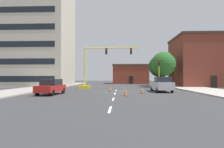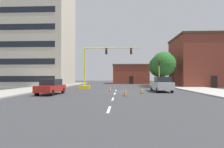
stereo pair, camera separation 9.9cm
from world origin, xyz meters
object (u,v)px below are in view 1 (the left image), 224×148
traffic_light_pole_right (159,68)px  tree_right_far (159,66)px  traffic_cone_roadside_b (110,89)px  sedan_red_near_left (51,87)px  traffic_signal_gantry (92,75)px  pickup_truck_silver (161,84)px  tree_right_mid (164,64)px  traffic_cone_roadside_c (126,92)px  traffic_cone_roadside_a (142,91)px

traffic_light_pole_right → tree_right_far: bearing=78.3°
traffic_light_pole_right → traffic_cone_roadside_b: (-7.84, -6.68, -3.22)m
traffic_cone_roadside_b → sedan_red_near_left: bearing=-143.3°
traffic_signal_gantry → pickup_truck_silver: (10.07, -5.52, -1.32)m
tree_right_mid → traffic_cone_roadside_c: (-7.79, -17.34, -4.09)m
tree_right_mid → tree_right_far: size_ratio=1.00×
traffic_signal_gantry → sedan_red_near_left: (-3.12, -10.35, -1.41)m
traffic_signal_gantry → traffic_cone_roadside_a: 11.13m
tree_right_far → traffic_cone_roadside_a: bearing=-106.8°
traffic_signal_gantry → pickup_truck_silver: bearing=-28.7°
traffic_cone_roadside_c → traffic_light_pole_right: bearing=64.9°
tree_right_far → traffic_cone_roadside_b: (-10.23, -18.18, -4.06)m
traffic_light_pole_right → traffic_cone_roadside_b: 10.79m
tree_right_far → sedan_red_near_left: 28.50m
tree_right_far → traffic_light_pole_right: bearing=-101.7°
traffic_light_pole_right → traffic_cone_roadside_c: (-5.96, -12.71, -3.15)m
traffic_cone_roadside_a → traffic_light_pole_right: bearing=67.4°
tree_right_mid → pickup_truck_silver: bearing=-104.3°
pickup_truck_silver → traffic_cone_roadside_c: bearing=-128.9°
traffic_signal_gantry → pickup_truck_silver: 11.56m
tree_right_far → traffic_cone_roadside_b: 21.25m
traffic_signal_gantry → tree_right_mid: size_ratio=1.45×
tree_right_far → pickup_truck_silver: 18.72m
pickup_truck_silver → traffic_cone_roadside_a: pickup_truck_silver is taller
pickup_truck_silver → traffic_cone_roadside_a: (-2.87, -2.75, -0.64)m
traffic_cone_roadside_a → traffic_cone_roadside_c: bearing=-121.5°
traffic_signal_gantry → tree_right_mid: (12.92, 5.70, 2.18)m
sedan_red_near_left → traffic_cone_roadside_c: size_ratio=5.97×
tree_right_mid → traffic_cone_roadside_a: 15.65m
tree_right_far → sedan_red_near_left: bearing=-125.9°
tree_right_mid → pickup_truck_silver: tree_right_mid is taller
traffic_light_pole_right → tree_right_far: (2.38, 11.50, 0.85)m
tree_right_mid → traffic_cone_roadside_b: (-9.68, -11.31, -4.16)m
tree_right_far → traffic_cone_roadside_c: size_ratio=8.82×
pickup_truck_silver → traffic_cone_roadside_c: 7.89m
pickup_truck_silver → traffic_cone_roadside_b: pickup_truck_silver is taller
traffic_signal_gantry → traffic_cone_roadside_b: size_ratio=15.70×
traffic_light_pole_right → sedan_red_near_left: 18.41m
pickup_truck_silver → traffic_cone_roadside_a: bearing=-136.3°
tree_right_mid → traffic_cone_roadside_c: tree_right_mid is taller
tree_right_far → traffic_cone_roadside_c: (-8.34, -24.21, -3.99)m
tree_right_far → traffic_cone_roadside_a: size_ratio=9.95×
tree_right_far → traffic_cone_roadside_c: tree_right_far is taller
traffic_cone_roadside_b → traffic_cone_roadside_c: bearing=-72.6°
pickup_truck_silver → traffic_cone_roadside_b: (-6.82, -0.09, -0.66)m
traffic_cone_roadside_c → traffic_cone_roadside_b: bearing=107.4°
sedan_red_near_left → traffic_cone_roadside_a: size_ratio=6.73×
traffic_light_pole_right → tree_right_mid: (1.83, 4.63, 0.95)m
traffic_light_pole_right → pickup_truck_silver: bearing=-98.8°
sedan_red_near_left → traffic_cone_roadside_c: 8.36m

